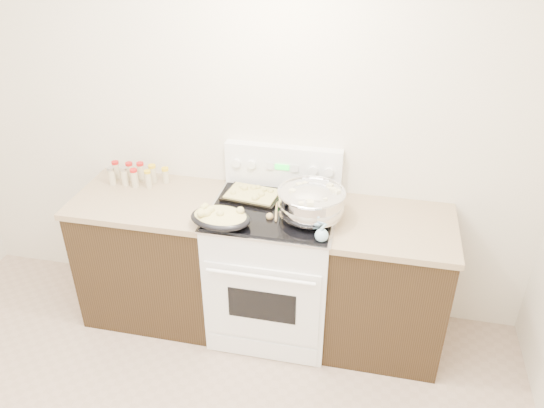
# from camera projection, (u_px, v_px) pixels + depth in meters

# --- Properties ---
(room_shell) EXTENTS (4.10, 3.60, 2.75)m
(room_shell) POSITION_uv_depth(u_px,v_px,m) (77.00, 214.00, 1.72)
(room_shell) COLOR beige
(room_shell) RESTS_ON ground
(counter_left) EXTENTS (0.93, 0.67, 0.92)m
(counter_left) POSITION_uv_depth(u_px,v_px,m) (156.00, 254.00, 3.64)
(counter_left) COLOR black
(counter_left) RESTS_ON ground
(counter_right) EXTENTS (0.73, 0.67, 0.92)m
(counter_right) POSITION_uv_depth(u_px,v_px,m) (387.00, 285.00, 3.35)
(counter_right) COLOR black
(counter_right) RESTS_ON ground
(kitchen_range) EXTENTS (0.78, 0.73, 1.22)m
(kitchen_range) POSITION_uv_depth(u_px,v_px,m) (274.00, 267.00, 3.47)
(kitchen_range) COLOR white
(kitchen_range) RESTS_ON ground
(mixing_bowl) EXTENTS (0.44, 0.44, 0.24)m
(mixing_bowl) POSITION_uv_depth(u_px,v_px,m) (311.00, 204.00, 3.09)
(mixing_bowl) COLOR silver
(mixing_bowl) RESTS_ON kitchen_range
(roasting_pan) EXTENTS (0.38, 0.29, 0.11)m
(roasting_pan) POSITION_uv_depth(u_px,v_px,m) (220.00, 217.00, 3.05)
(roasting_pan) COLOR black
(roasting_pan) RESTS_ON kitchen_range
(baking_sheet) EXTENTS (0.38, 0.29, 0.06)m
(baking_sheet) POSITION_uv_depth(u_px,v_px,m) (253.00, 195.00, 3.34)
(baking_sheet) COLOR black
(baking_sheet) RESTS_ON kitchen_range
(wooden_spoon) EXTENTS (0.07, 0.28, 0.04)m
(wooden_spoon) POSITION_uv_depth(u_px,v_px,m) (272.00, 213.00, 3.16)
(wooden_spoon) COLOR tan
(wooden_spoon) RESTS_ON kitchen_range
(blue_ladle) EXTENTS (0.10, 0.27, 0.09)m
(blue_ladle) POSITION_uv_depth(u_px,v_px,m) (322.00, 234.00, 2.93)
(blue_ladle) COLOR #8CBAD0
(blue_ladle) RESTS_ON kitchen_range
(spice_jars) EXTENTS (0.40, 0.15, 0.13)m
(spice_jars) POSITION_uv_depth(u_px,v_px,m) (135.00, 174.00, 3.53)
(spice_jars) COLOR #BFB28C
(spice_jars) RESTS_ON counter_left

